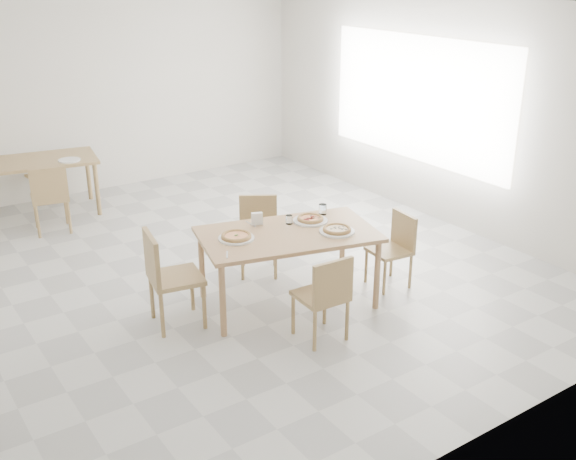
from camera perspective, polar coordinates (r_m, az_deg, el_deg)
room at (r=9.04m, az=10.85°, el=10.84°), size 7.28×7.00×7.00m
main_table at (r=6.46m, az=0.00°, el=-0.81°), size 1.85×1.33×0.75m
chair_south at (r=5.90m, az=3.19°, el=-5.34°), size 0.42×0.42×0.82m
chair_north at (r=7.26m, az=-2.52°, el=0.10°), size 0.56×0.56×0.83m
chair_west at (r=6.21m, az=-10.28°, el=-3.58°), size 0.53×0.53×0.93m
chair_east at (r=7.02m, az=9.06°, el=-1.21°), size 0.42×0.42×0.77m
plate_margherita at (r=6.30m, az=-4.39°, el=-0.70°), size 0.34×0.34×0.02m
plate_mushroom at (r=6.45m, az=4.16°, el=-0.12°), size 0.34×0.34×0.02m
plate_pepperoni at (r=6.71m, az=1.90°, el=0.80°), size 0.35×0.35×0.02m
pizza_margherita at (r=6.29m, az=-4.40°, el=-0.51°), size 0.34×0.34×0.03m
pizza_mushroom at (r=6.44m, az=4.17°, el=0.07°), size 0.32×0.32×0.03m
pizza_pepperoni at (r=6.70m, az=1.90°, el=0.99°), size 0.27×0.27×0.03m
tumbler_a at (r=6.89m, az=2.95°, el=1.76°), size 0.08×0.08×0.11m
tumbler_b at (r=6.63m, az=0.09°, el=0.89°), size 0.07×0.07×0.09m
napkin_holder at (r=6.59m, az=-2.64°, el=0.90°), size 0.13×0.10×0.13m
fork_a at (r=6.64m, az=-3.19°, el=0.50°), size 0.02×0.19×0.01m
fork_b at (r=5.97m, az=-5.18°, el=-2.10°), size 0.09×0.15×0.01m
second_table at (r=9.45m, az=-20.42°, el=5.12°), size 1.60×1.08×0.75m
chair_back_s at (r=8.75m, az=-19.52°, el=2.86°), size 0.51×0.51×0.87m
chair_back_n at (r=10.21m, az=-20.70°, el=4.97°), size 0.44×0.44×0.77m
plate_empty at (r=9.23m, az=-18.02°, el=5.65°), size 0.28×0.28×0.02m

